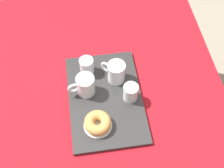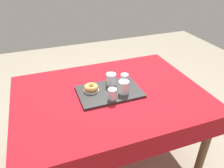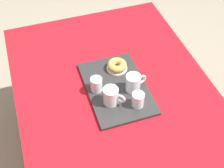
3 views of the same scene
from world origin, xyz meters
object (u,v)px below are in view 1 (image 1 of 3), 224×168
object	(u,v)px
dining_table	(108,109)
tea_mug_right	(116,72)
water_glass_near	(131,93)
donut_plate_left	(98,125)
water_glass_far	(87,67)
serving_tray	(105,98)
sugar_donut_left	(98,123)
tea_mug_left	(85,86)

from	to	relation	value
dining_table	tea_mug_right	bearing A→B (deg)	150.74
water_glass_near	donut_plate_left	xyz separation A→B (m)	(0.12, -0.16, -0.03)
water_glass_far	donut_plate_left	world-z (taller)	water_glass_far
water_glass_near	water_glass_far	world-z (taller)	same
donut_plate_left	tea_mug_right	bearing A→B (deg)	154.08
tea_mug_right	water_glass_far	world-z (taller)	tea_mug_right
serving_tray	water_glass_near	distance (m)	0.12
donut_plate_left	dining_table	bearing A→B (deg)	156.57
sugar_donut_left	serving_tray	bearing A→B (deg)	160.11
dining_table	serving_tray	xyz separation A→B (m)	(-0.00, -0.01, 0.10)
serving_tray	tea_mug_left	distance (m)	0.11
sugar_donut_left	tea_mug_right	bearing A→B (deg)	154.08
dining_table	sugar_donut_left	distance (m)	0.20
tea_mug_right	water_glass_far	bearing A→B (deg)	-115.35
tea_mug_right	water_glass_near	bearing A→B (deg)	23.17
tea_mug_right	water_glass_far	distance (m)	0.14
serving_tray	sugar_donut_left	xyz separation A→B (m)	(0.13, -0.05, 0.04)
tea_mug_left	sugar_donut_left	world-z (taller)	tea_mug_left
water_glass_far	water_glass_near	bearing A→B (deg)	45.54
water_glass_far	donut_plate_left	bearing A→B (deg)	3.08
dining_table	water_glass_near	xyz separation A→B (m)	(0.02, 0.10, 0.14)
tea_mug_left	sugar_donut_left	xyz separation A→B (m)	(0.17, 0.03, -0.02)
water_glass_near	serving_tray	bearing A→B (deg)	-99.14
dining_table	sugar_donut_left	xyz separation A→B (m)	(0.13, -0.06, 0.13)
water_glass_far	sugar_donut_left	xyz separation A→B (m)	(0.28, 0.02, -0.01)
tea_mug_right	donut_plate_left	bearing A→B (deg)	-25.92
tea_mug_right	water_glass_near	world-z (taller)	tea_mug_right
dining_table	tea_mug_right	world-z (taller)	tea_mug_right
water_glass_far	donut_plate_left	size ratio (longest dim) A/B	0.69
serving_tray	sugar_donut_left	distance (m)	0.15
serving_tray	water_glass_far	xyz separation A→B (m)	(-0.15, -0.06, 0.04)
tea_mug_right	sugar_donut_left	bearing A→B (deg)	-25.92
serving_tray	water_glass_near	size ratio (longest dim) A/B	5.91
dining_table	sugar_donut_left	size ratio (longest dim) A/B	12.93
tea_mug_left	donut_plate_left	size ratio (longest dim) A/B	1.02
tea_mug_right	sugar_donut_left	xyz separation A→B (m)	(0.22, -0.11, -0.02)
water_glass_far	sugar_donut_left	world-z (taller)	water_glass_far
tea_mug_left	water_glass_far	bearing A→B (deg)	171.28
tea_mug_right	donut_plate_left	world-z (taller)	tea_mug_right
water_glass_far	donut_plate_left	xyz separation A→B (m)	(0.28, 0.02, -0.03)
dining_table	water_glass_far	bearing A→B (deg)	-154.62
tea_mug_right	sugar_donut_left	world-z (taller)	tea_mug_right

